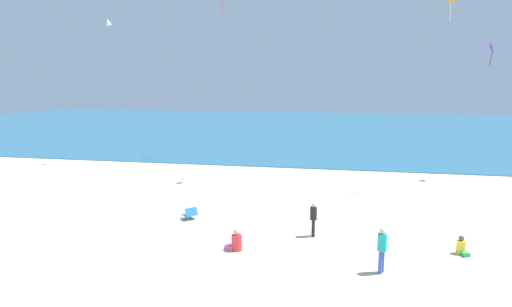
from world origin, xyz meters
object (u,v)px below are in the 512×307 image
person_3 (382,247)px  kite_white (108,22)px  person_1 (236,242)px  beach_chair_far_left (190,213)px  kite_orange (451,0)px  kite_purple (492,48)px  person_0 (313,217)px  person_2 (462,247)px

person_3 → kite_white: kite_white is taller
person_1 → kite_white: (-13.45, 15.68, 10.08)m
beach_chair_far_left → person_1: size_ratio=1.02×
kite_orange → kite_purple: kite_orange is taller
beach_chair_far_left → person_3: bearing=-164.5°
person_3 → kite_orange: bearing=97.2°
person_0 → kite_purple: bearing=-137.2°
beach_chair_far_left → person_3: 9.05m
beach_chair_far_left → kite_purple: size_ratio=0.59×
person_3 → person_2: bearing=62.3°
person_3 → kite_purple: 19.17m
person_3 → kite_purple: size_ratio=1.07×
person_0 → beach_chair_far_left: bearing=-22.8°
person_0 → person_2: bearing=160.3°
person_1 → person_2: size_ratio=1.20×
person_2 → kite_white: kite_white is taller
kite_orange → kite_white: bearing=170.3°
beach_chair_far_left → person_0: size_ratio=0.61×
kite_purple → person_2: bearing=-107.1°
beach_chair_far_left → kite_orange: 17.95m
kite_orange → kite_white: 22.88m
person_3 → kite_orange: size_ratio=1.04×
kite_orange → kite_purple: 5.22m
person_3 → kite_purple: (7.21, 16.23, 7.21)m
person_2 → kite_white: 27.73m
person_3 → kite_white: (-18.51, 16.66, 9.51)m
person_0 → person_1: bearing=27.3°
beach_chair_far_left → person_2: 11.07m
person_2 → kite_orange: (1.14, 10.58, 10.20)m
kite_purple → kite_orange: bearing=-132.9°
person_3 → person_0: bearing=153.1°
kite_orange → beach_chair_far_left: bearing=-144.5°
person_0 → kite_purple: 17.87m
person_0 → person_3: person_3 is taller
person_2 → kite_orange: kite_orange is taller
kite_purple → person_3: bearing=-114.0°
person_1 → person_3: person_3 is taller
beach_chair_far_left → kite_purple: kite_purple is taller
beach_chair_far_left → person_2: bearing=-146.9°
person_1 → kite_purple: (12.27, 15.25, 7.78)m
kite_purple → person_0: bearing=-126.2°
beach_chair_far_left → person_2: (10.89, -1.98, -0.02)m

